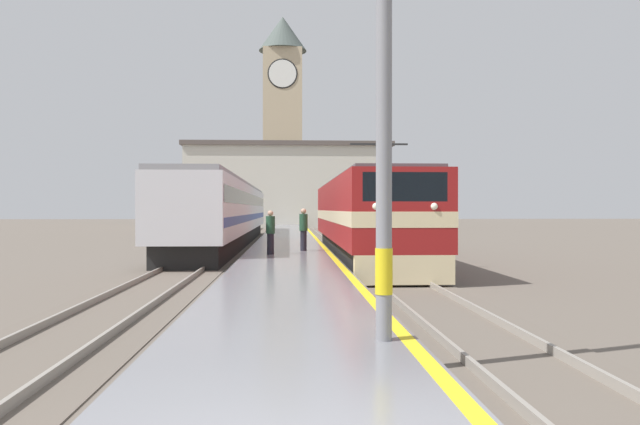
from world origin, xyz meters
name	(u,v)px	position (x,y,z in m)	size (l,w,h in m)	color
ground_plane	(289,249)	(0.00, 30.00, 0.00)	(200.00, 200.00, 0.00)	#60564C
platform	(289,251)	(0.00, 25.00, 0.22)	(3.44, 140.00, 0.45)	slate
rail_track_near	(357,255)	(3.16, 25.00, 0.03)	(2.84, 140.00, 0.16)	#60564C
rail_track_far	(209,255)	(-3.67, 25.00, 0.03)	(2.83, 140.00, 0.16)	#60564C
locomotive_train	(362,217)	(3.16, 22.76, 1.79)	(2.92, 20.00, 4.46)	black
passenger_train	(228,212)	(-3.67, 33.67, 1.99)	(2.92, 32.99, 3.67)	black
catenary_mast	(391,6)	(1.34, 4.16, 4.79)	(2.21, 0.23, 8.59)	gray
person_on_platform	(304,228)	(0.60, 21.54, 1.36)	(0.34, 0.34, 1.73)	#23232D
second_waiting_passenger	(270,231)	(-0.69, 19.57, 1.31)	(0.34, 0.34, 1.65)	#23232D
clock_tower	(283,114)	(-0.82, 75.92, 14.32)	(6.09, 6.09, 26.73)	tan
station_building	(288,186)	(-0.14, 67.89, 4.80)	(23.23, 9.22, 9.56)	beige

